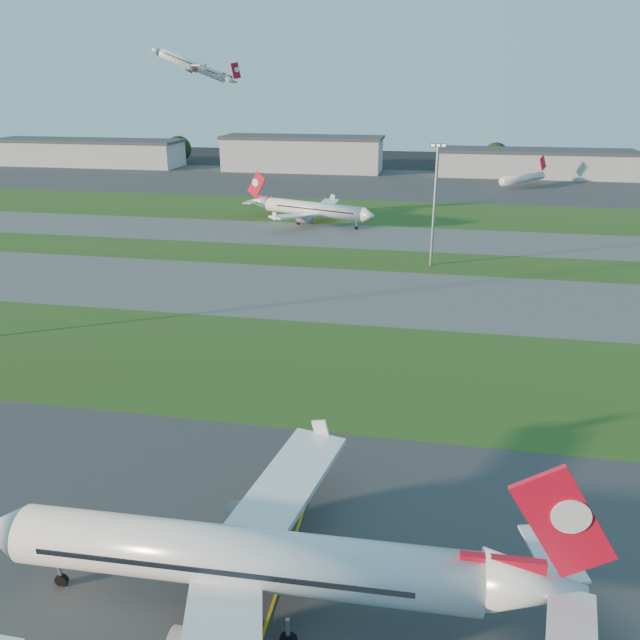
% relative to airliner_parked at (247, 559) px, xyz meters
% --- Properties ---
extents(grass_strip_a, '(300.00, 34.00, 0.01)m').
position_rel_airliner_parked_xyz_m(grass_strip_a, '(-3.37, 43.20, -4.69)').
color(grass_strip_a, '#2F4B19').
rests_on(grass_strip_a, ground).
extents(taxiway_a, '(300.00, 32.00, 0.01)m').
position_rel_airliner_parked_xyz_m(taxiway_a, '(-3.37, 76.20, -4.69)').
color(taxiway_a, '#515154').
rests_on(taxiway_a, ground).
extents(grass_strip_b, '(300.00, 18.00, 0.01)m').
position_rel_airliner_parked_xyz_m(grass_strip_b, '(-3.37, 101.20, -4.69)').
color(grass_strip_b, '#2F4B19').
rests_on(grass_strip_b, ground).
extents(taxiway_b, '(300.00, 26.00, 0.01)m').
position_rel_airliner_parked_xyz_m(taxiway_b, '(-3.37, 123.20, -4.69)').
color(taxiway_b, '#515154').
rests_on(taxiway_b, ground).
extents(grass_strip_c, '(300.00, 40.00, 0.01)m').
position_rel_airliner_parked_xyz_m(grass_strip_c, '(-3.37, 156.20, -4.69)').
color(grass_strip_c, '#2F4B19').
rests_on(grass_strip_c, ground).
extents(apron_far, '(400.00, 80.00, 0.01)m').
position_rel_airliner_parked_xyz_m(apron_far, '(-3.37, 216.20, -4.69)').
color(apron_far, '#333335').
rests_on(apron_far, ground).
extents(airliner_parked, '(42.88, 36.37, 13.38)m').
position_rel_airliner_parked_xyz_m(airliner_parked, '(0.00, 0.00, 0.00)').
color(airliner_parked, silver).
rests_on(airliner_parked, ground).
extents(airliner_taxiing, '(36.63, 30.97, 11.91)m').
position_rel_airliner_parked_xyz_m(airliner_taxiing, '(-21.80, 135.66, -0.52)').
color(airliner_taxiing, silver).
rests_on(airliner_taxiing, ground).
extents(airliner_departing, '(28.54, 24.58, 10.03)m').
position_rel_airliner_parked_xyz_m(airliner_departing, '(-83.10, 209.75, 38.64)').
color(airliner_departing, silver).
extents(mini_jet_near, '(19.43, 23.25, 9.48)m').
position_rel_airliner_parked_xyz_m(mini_jet_near, '(43.84, 215.94, -1.42)').
color(mini_jet_near, silver).
rests_on(mini_jet_near, ground).
extents(light_mast_centre, '(3.20, 0.70, 25.80)m').
position_rel_airliner_parked_xyz_m(light_mast_centre, '(11.63, 99.20, 10.11)').
color(light_mast_centre, gray).
rests_on(light_mast_centre, ground).
extents(hangar_far_west, '(91.80, 23.00, 12.20)m').
position_rel_airliner_parked_xyz_m(hangar_far_west, '(-153.37, 246.20, 1.44)').
color(hangar_far_west, '#A9ADB1').
rests_on(hangar_far_west, ground).
extents(hangar_west, '(71.40, 23.00, 15.20)m').
position_rel_airliner_parked_xyz_m(hangar_west, '(-48.37, 246.20, 2.94)').
color(hangar_west, '#A9ADB1').
rests_on(hangar_west, ground).
extents(hangar_east, '(81.60, 23.00, 11.20)m').
position_rel_airliner_parked_xyz_m(hangar_east, '(51.63, 246.20, 0.94)').
color(hangar_east, '#A9ADB1').
rests_on(hangar_east, ground).
extents(tree_far_west, '(11.00, 11.00, 12.00)m').
position_rel_airliner_parked_xyz_m(tree_far_west, '(-193.37, 259.20, 1.79)').
color(tree_far_west, black).
rests_on(tree_far_west, ground).
extents(tree_west, '(12.10, 12.10, 13.20)m').
position_rel_airliner_parked_xyz_m(tree_west, '(-113.37, 261.20, 2.44)').
color(tree_west, black).
rests_on(tree_west, ground).
extents(tree_mid_west, '(9.90, 9.90, 10.80)m').
position_rel_airliner_parked_xyz_m(tree_mid_west, '(-23.37, 257.20, 1.14)').
color(tree_mid_west, black).
rests_on(tree_mid_west, ground).
extents(tree_mid_east, '(11.55, 11.55, 12.60)m').
position_rel_airliner_parked_xyz_m(tree_mid_east, '(36.63, 260.20, 2.11)').
color(tree_mid_east, black).
rests_on(tree_mid_east, ground).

